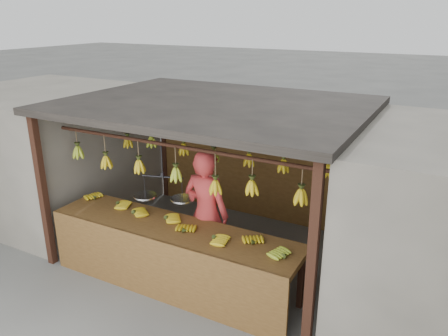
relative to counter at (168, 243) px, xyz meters
The scene contains 8 objects.
ground 1.42m from the counter, 88.94° to the left, with size 80.00×80.00×0.00m, color #5B5B57.
stall 2.00m from the counter, 89.16° to the left, with size 4.30×3.30×2.40m.
neighbor_left 3.81m from the counter, 161.05° to the left, with size 3.00×3.00×2.30m, color slate.
counter is the anchor object (origin of this frame).
hanging_bananas 1.52m from the counter, 89.07° to the left, with size 3.61×2.25×0.38m.
balance_scale 0.65m from the counter, 131.68° to the left, with size 0.81×0.46×0.77m.
vendor 0.70m from the counter, 70.34° to the left, with size 0.68×0.45×1.87m, color #BF3333.
bag_bundles 3.25m from the counter, 52.72° to the left, with size 0.08×0.26×1.23m.
Camera 1 is at (3.05, -5.38, 3.58)m, focal length 35.00 mm.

